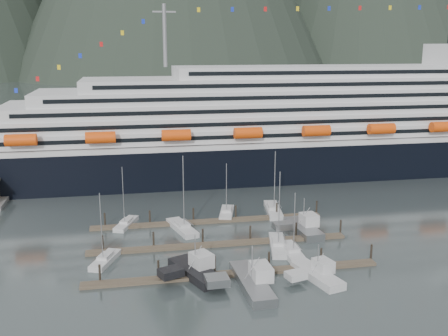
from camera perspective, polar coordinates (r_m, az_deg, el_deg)
The scene contains 16 objects.
ground at distance 95.51m, azimuth 2.85°, elevation -8.84°, with size 1600.00×1600.00×0.00m, color #434F4F.
cruise_ship at distance 151.82m, azimuth 9.06°, elevation 4.02°, with size 210.00×30.40×50.30m.
dock_near at distance 85.47m, azimuth 1.18°, elevation -11.35°, with size 48.18×2.28×3.20m.
dock_mid at distance 97.21m, azimuth -0.42°, elevation -8.22°, with size 48.18×2.28×3.20m.
dock_far at distance 109.24m, azimuth -1.66°, elevation -5.78°, with size 48.18×2.28×3.20m.
sailboat_a at distance 92.04m, azimuth -12.80°, elevation -9.77°, with size 5.39×8.67×12.86m.
sailboat_b at distance 104.97m, azimuth -4.58°, elevation -6.53°, with size 5.59×11.32×15.86m.
sailboat_d at distance 96.45m, azimuth 5.87°, elevation -8.40°, with size 4.98×11.52×14.95m.
sailboat_e at distance 108.96m, azimuth -10.60°, elevation -6.00°, with size 5.33×8.92×12.90m.
sailboat_f at distance 113.65m, azimuth 0.29°, elevation -4.95°, with size 4.97×9.57×12.13m.
sailboat_g at distance 115.93m, azimuth 5.38°, elevation -4.63°, with size 4.70×12.20×14.49m.
sailboat_h at distance 93.57m, azimuth 7.38°, elevation -9.14°, with size 3.06×9.64×12.08m.
trawler_b at distance 84.88m, azimuth -3.21°, elevation -11.08°, with size 10.18×12.12×7.53m.
trawler_c at distance 81.31m, azimuth 2.93°, elevation -12.22°, with size 10.14×14.40×7.30m.
trawler_d at distance 85.07m, azimuth 10.05°, elevation -11.29°, with size 8.52×11.02×6.25m.
trawler_e at distance 104.68m, azimuth 8.56°, elevation -6.41°, with size 9.09×11.92×7.59m.
Camera 1 is at (-21.24, -85.97, 35.78)m, focal length 42.00 mm.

